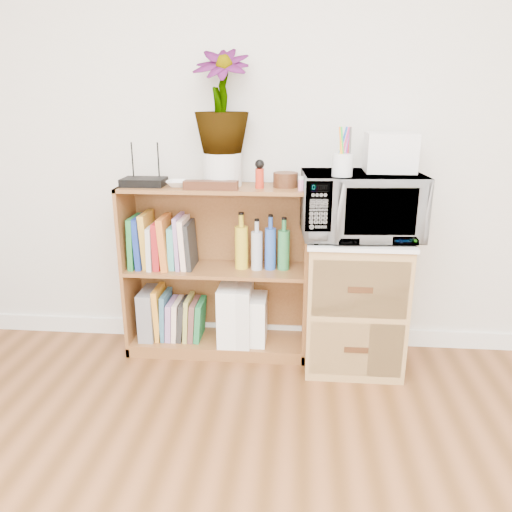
# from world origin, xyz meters

# --- Properties ---
(skirting_board) EXTENTS (4.00, 0.02, 0.10)m
(skirting_board) POSITION_xyz_m (0.00, 2.24, 0.05)
(skirting_board) COLOR white
(skirting_board) RESTS_ON ground
(bookshelf) EXTENTS (1.00, 0.30, 0.95)m
(bookshelf) POSITION_xyz_m (-0.35, 2.10, 0.47)
(bookshelf) COLOR brown
(bookshelf) RESTS_ON ground
(wicker_unit) EXTENTS (0.50, 0.45, 0.70)m
(wicker_unit) POSITION_xyz_m (0.40, 2.02, 0.35)
(wicker_unit) COLOR #9E7542
(wicker_unit) RESTS_ON ground
(microwave) EXTENTS (0.61, 0.43, 0.32)m
(microwave) POSITION_xyz_m (0.40, 2.02, 0.88)
(microwave) COLOR silver
(microwave) RESTS_ON wicker_unit
(pen_cup) EXTENTS (0.10, 0.10, 0.11)m
(pen_cup) POSITION_xyz_m (0.29, 1.90, 1.09)
(pen_cup) COLOR silver
(pen_cup) RESTS_ON microwave
(small_appliance) EXTENTS (0.24, 0.20, 0.19)m
(small_appliance) POSITION_xyz_m (0.54, 2.07, 1.14)
(small_appliance) COLOR silver
(small_appliance) RESTS_ON microwave
(router) EXTENTS (0.22, 0.15, 0.04)m
(router) POSITION_xyz_m (-0.72, 2.08, 0.97)
(router) COLOR black
(router) RESTS_ON bookshelf
(white_bowl) EXTENTS (0.13, 0.13, 0.03)m
(white_bowl) POSITION_xyz_m (-0.53, 2.07, 0.97)
(white_bowl) COLOR white
(white_bowl) RESTS_ON bookshelf
(plant_pot) EXTENTS (0.20, 0.20, 0.17)m
(plant_pot) POSITION_xyz_m (-0.31, 2.12, 1.04)
(plant_pot) COLOR silver
(plant_pot) RESTS_ON bookshelf
(potted_plant) EXTENTS (0.28, 0.28, 0.51)m
(potted_plant) POSITION_xyz_m (-0.31, 2.12, 1.37)
(potted_plant) COLOR #326F2C
(potted_plant) RESTS_ON plant_pot
(trinket_box) EXTENTS (0.27, 0.07, 0.04)m
(trinket_box) POSITION_xyz_m (-0.35, 2.00, 0.97)
(trinket_box) COLOR #391D0F
(trinket_box) RESTS_ON bookshelf
(kokeshi_doll) EXTENTS (0.04, 0.04, 0.10)m
(kokeshi_doll) POSITION_xyz_m (-0.11, 2.06, 1.00)
(kokeshi_doll) COLOR #B62916
(kokeshi_doll) RESTS_ON bookshelf
(wooden_bowl) EXTENTS (0.13, 0.13, 0.07)m
(wooden_bowl) POSITION_xyz_m (0.02, 2.11, 0.99)
(wooden_bowl) COLOR #3A1E10
(wooden_bowl) RESTS_ON bookshelf
(paint_jars) EXTENTS (0.10, 0.04, 0.05)m
(paint_jars) POSITION_xyz_m (0.14, 2.01, 0.98)
(paint_jars) COLOR pink
(paint_jars) RESTS_ON bookshelf
(file_box) EXTENTS (0.08, 0.22, 0.28)m
(file_box) POSITION_xyz_m (-0.75, 2.10, 0.21)
(file_box) COLOR gray
(file_box) RESTS_ON bookshelf
(magazine_holder_left) EXTENTS (0.11, 0.27, 0.33)m
(magazine_holder_left) POSITION_xyz_m (-0.28, 2.09, 0.24)
(magazine_holder_left) COLOR white
(magazine_holder_left) RESTS_ON bookshelf
(magazine_holder_mid) EXTENTS (0.11, 0.27, 0.33)m
(magazine_holder_mid) POSITION_xyz_m (-0.21, 2.09, 0.24)
(magazine_holder_mid) COLOR silver
(magazine_holder_mid) RESTS_ON bookshelf
(magazine_holder_right) EXTENTS (0.08, 0.21, 0.27)m
(magazine_holder_right) POSITION_xyz_m (-0.11, 2.09, 0.20)
(magazine_holder_right) COLOR white
(magazine_holder_right) RESTS_ON bookshelf
(cookbooks) EXTENTS (0.35, 0.20, 0.30)m
(cookbooks) POSITION_xyz_m (-0.65, 2.10, 0.63)
(cookbooks) COLOR #1F7532
(cookbooks) RESTS_ON bookshelf
(liquor_bottles) EXTENTS (0.30, 0.07, 0.30)m
(liquor_bottles) POSITION_xyz_m (-0.10, 2.10, 0.64)
(liquor_bottles) COLOR gold
(liquor_bottles) RESTS_ON bookshelf
(lower_books) EXTENTS (0.28, 0.19, 0.30)m
(lower_books) POSITION_xyz_m (-0.57, 2.10, 0.19)
(lower_books) COLOR orange
(lower_books) RESTS_ON bookshelf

